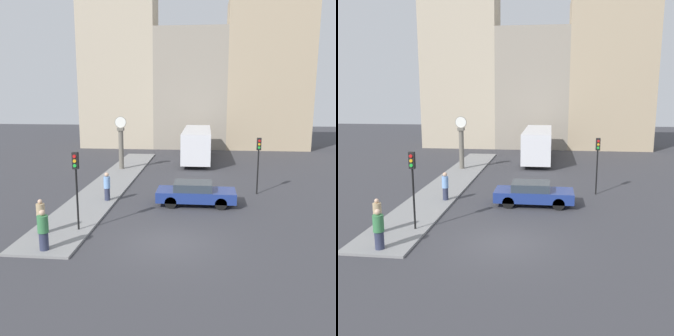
# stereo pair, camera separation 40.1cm
# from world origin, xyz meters

# --- Properties ---
(ground_plane) EXTENTS (120.00, 120.00, 0.00)m
(ground_plane) POSITION_xyz_m (0.00, 0.00, 0.00)
(ground_plane) COLOR #38383D
(sidewalk_corner) EXTENTS (2.80, 25.03, 0.11)m
(sidewalk_corner) POSITION_xyz_m (-5.09, 10.52, 0.05)
(sidewalk_corner) COLOR gray
(sidewalk_corner) RESTS_ON ground_plane
(building_row) EXTENTS (26.04, 5.00, 18.72)m
(building_row) POSITION_xyz_m (-0.40, 29.48, 8.25)
(building_row) COLOR #B7A88E
(building_row) RESTS_ON ground_plane
(sedan_car) EXTENTS (4.46, 1.86, 1.33)m
(sedan_car) POSITION_xyz_m (0.95, 5.76, 0.69)
(sedan_car) COLOR navy
(sedan_car) RESTS_ON ground_plane
(bus_distant) EXTENTS (2.50, 9.89, 2.97)m
(bus_distant) POSITION_xyz_m (0.68, 20.23, 1.69)
(bus_distant) COLOR silver
(bus_distant) RESTS_ON ground_plane
(traffic_light_near) EXTENTS (0.26, 0.24, 3.61)m
(traffic_light_near) POSITION_xyz_m (-4.29, 0.96, 2.70)
(traffic_light_near) COLOR black
(traffic_light_near) RESTS_ON sidewalk_corner
(traffic_light_far) EXTENTS (0.26, 0.24, 3.58)m
(traffic_light_far) POSITION_xyz_m (4.78, 8.52, 2.57)
(traffic_light_far) COLOR black
(traffic_light_far) RESTS_ON ground_plane
(street_clock) EXTENTS (0.95, 0.51, 4.34)m
(street_clock) POSITION_xyz_m (-5.46, 15.15, 2.15)
(street_clock) COLOR #666056
(street_clock) RESTS_ON sidewalk_corner
(pedestrian_green_hoodie) EXTENTS (0.43, 0.43, 1.67)m
(pedestrian_green_hoodie) POSITION_xyz_m (-4.90, -1.41, 0.92)
(pedestrian_green_hoodie) COLOR #2D334C
(pedestrian_green_hoodie) RESTS_ON sidewalk_corner
(pedestrian_tan_coat) EXTENTS (0.37, 0.37, 1.59)m
(pedestrian_tan_coat) POSITION_xyz_m (-5.75, 0.29, 0.89)
(pedestrian_tan_coat) COLOR #2D334C
(pedestrian_tan_coat) RESTS_ON sidewalk_corner
(pedestrian_blue_stripe) EXTENTS (0.38, 0.38, 1.66)m
(pedestrian_blue_stripe) POSITION_xyz_m (-4.21, 5.82, 0.93)
(pedestrian_blue_stripe) COLOR #2D334C
(pedestrian_blue_stripe) RESTS_ON sidewalk_corner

